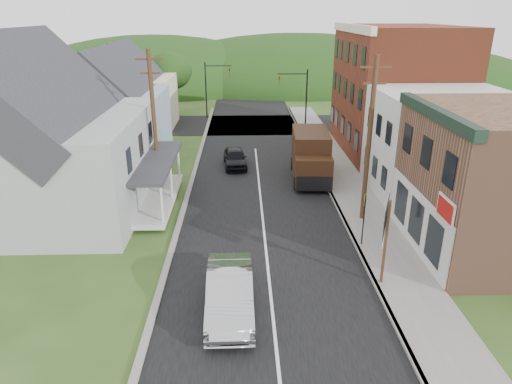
{
  "coord_description": "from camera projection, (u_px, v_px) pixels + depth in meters",
  "views": [
    {
      "loc": [
        -1.1,
        -19.72,
        10.98
      ],
      "look_at": [
        -0.42,
        2.41,
        2.2
      ],
      "focal_mm": 32.0,
      "sensor_mm": 36.0,
      "label": 1
    }
  ],
  "objects": [
    {
      "name": "tree_left_b",
      "position": [
        10.0,
        107.0,
        31.26
      ],
      "size": [
        4.8,
        4.8,
        6.94
      ],
      "color": "#382616",
      "rests_on": "ground"
    },
    {
      "name": "house_cream",
      "position": [
        136.0,
        91.0,
        44.87
      ],
      "size": [
        7.14,
        8.16,
        7.28
      ],
      "color": "beige",
      "rests_on": "ground"
    },
    {
      "name": "tree_left_d",
      "position": [
        170.0,
        71.0,
        50.07
      ],
      "size": [
        4.8,
        4.8,
        6.94
      ],
      "color": "#382616",
      "rests_on": "ground"
    },
    {
      "name": "house_blue",
      "position": [
        119.0,
        109.0,
        36.52
      ],
      "size": [
        7.14,
        8.16,
        7.28
      ],
      "color": "#8094AF",
      "rests_on": "ground"
    },
    {
      "name": "silver_sedan",
      "position": [
        230.0,
        293.0,
        17.64
      ],
      "size": [
        1.87,
        5.11,
        1.67
      ],
      "primitive_type": "imported",
      "rotation": [
        0.0,
        0.0,
        0.02
      ],
      "color": "#A6A6AB",
      "rests_on": "ground"
    },
    {
      "name": "house_gray",
      "position": [
        52.0,
        138.0,
        26.07
      ],
      "size": [
        10.2,
        12.24,
        8.35
      ],
      "color": "#9A9C9F",
      "rests_on": "ground"
    },
    {
      "name": "traffic_signal_right",
      "position": [
        299.0,
        94.0,
        42.97
      ],
      "size": [
        2.87,
        0.2,
        6.0
      ],
      "color": "black",
      "rests_on": "ground"
    },
    {
      "name": "cross_road",
      "position": [
        253.0,
        125.0,
        47.48
      ],
      "size": [
        60.0,
        9.0,
        0.02
      ],
      "primitive_type": "cube",
      "color": "black",
      "rests_on": "ground"
    },
    {
      "name": "utility_pole_right",
      "position": [
        369.0,
        140.0,
        24.09
      ],
      "size": [
        1.6,
        0.26,
        9.0
      ],
      "color": "#472D19",
      "rests_on": "ground"
    },
    {
      "name": "storefront_tan",
      "position": [
        506.0,
        182.0,
        21.43
      ],
      "size": [
        8.0,
        8.0,
        7.0
      ],
      "primitive_type": "cube",
      "color": "brown",
      "rests_on": "ground"
    },
    {
      "name": "route_sign_cluster",
      "position": [
        386.0,
        230.0,
        18.75
      ],
      "size": [
        0.86,
        2.05,
        3.79
      ],
      "rotation": [
        0.0,
        0.0,
        -0.37
      ],
      "color": "#472D19",
      "rests_on": "sidewalk_right"
    },
    {
      "name": "ground",
      "position": [
        266.0,
        251.0,
        22.4
      ],
      "size": [
        120.0,
        120.0,
        0.0
      ],
      "primitive_type": "plane",
      "color": "#2D4719",
      "rests_on": "ground"
    },
    {
      "name": "forested_ridge",
      "position": [
        249.0,
        85.0,
        73.5
      ],
      "size": [
        90.0,
        30.0,
        16.0
      ],
      "primitive_type": "ellipsoid",
      "color": "#14330F",
      "rests_on": "ground"
    },
    {
      "name": "curb_left",
      "position": [
        189.0,
        192.0,
        29.68
      ],
      "size": [
        0.3,
        55.0,
        0.12
      ],
      "primitive_type": "cube",
      "color": "slate",
      "rests_on": "ground"
    },
    {
      "name": "utility_pole_left",
      "position": [
        154.0,
        122.0,
        27.93
      ],
      "size": [
        1.6,
        0.26,
        9.0
      ],
      "color": "#472D19",
      "rests_on": "ground"
    },
    {
      "name": "curb_right",
      "position": [
        329.0,
        190.0,
        29.93
      ],
      "size": [
        0.2,
        55.0,
        0.15
      ],
      "primitive_type": "cube",
      "color": "slate",
      "rests_on": "ground"
    },
    {
      "name": "warning_sign",
      "position": [
        364.0,
        212.0,
        22.17
      ],
      "size": [
        0.23,
        0.74,
        2.76
      ],
      "rotation": [
        0.0,
        0.0,
        -0.28
      ],
      "color": "black",
      "rests_on": "sidewalk_right"
    },
    {
      "name": "traffic_signal_left",
      "position": [
        212.0,
        83.0,
        49.23
      ],
      "size": [
        2.87,
        0.2,
        6.0
      ],
      "color": "black",
      "rests_on": "ground"
    },
    {
      "name": "tree_left_c",
      "position": [
        29.0,
        76.0,
        38.25
      ],
      "size": [
        5.8,
        5.8,
        8.41
      ],
      "color": "#382616",
      "rests_on": "ground"
    },
    {
      "name": "delivery_van",
      "position": [
        311.0,
        156.0,
        31.46
      ],
      "size": [
        2.76,
        6.06,
        3.32
      ],
      "rotation": [
        0.0,
        0.0,
        -0.06
      ],
      "color": "black",
      "rests_on": "ground"
    },
    {
      "name": "storefront_white",
      "position": [
        441.0,
        144.0,
        28.49
      ],
      "size": [
        8.0,
        7.0,
        6.5
      ],
      "primitive_type": "cube",
      "color": "silver",
      "rests_on": "ground"
    },
    {
      "name": "storefront_red",
      "position": [
        396.0,
        91.0,
        36.67
      ],
      "size": [
        8.0,
        12.0,
        10.0
      ],
      "primitive_type": "cube",
      "color": "maroon",
      "rests_on": "ground"
    },
    {
      "name": "road",
      "position": [
        259.0,
        181.0,
        31.69
      ],
      "size": [
        9.0,
        90.0,
        0.02
      ],
      "primitive_type": "cube",
      "color": "black",
      "rests_on": "ground"
    },
    {
      "name": "sidewalk_right",
      "position": [
        349.0,
        190.0,
        29.97
      ],
      "size": [
        2.8,
        55.0,
        0.15
      ],
      "primitive_type": "cube",
      "color": "slate",
      "rests_on": "ground"
    },
    {
      "name": "dark_sedan",
      "position": [
        235.0,
        158.0,
        34.43
      ],
      "size": [
        1.97,
        4.15,
        1.37
      ],
      "primitive_type": "imported",
      "rotation": [
        0.0,
        0.0,
        0.09
      ],
      "color": "black",
      "rests_on": "ground"
    }
  ]
}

